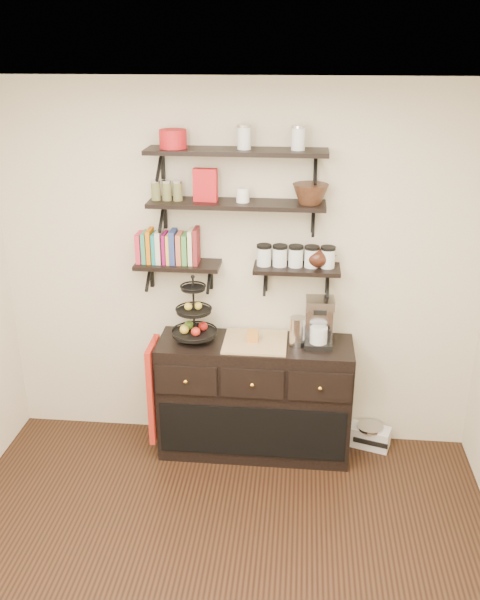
% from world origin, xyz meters
% --- Properties ---
extents(ceiling, '(3.50, 3.50, 0.02)m').
position_xyz_m(ceiling, '(0.00, 0.00, 2.70)').
color(ceiling, white).
rests_on(ceiling, back_wall).
extents(back_wall, '(3.50, 0.02, 2.70)m').
position_xyz_m(back_wall, '(0.00, 1.75, 1.35)').
color(back_wall, beige).
rests_on(back_wall, ground).
extents(shelf_top, '(1.20, 0.27, 0.23)m').
position_xyz_m(shelf_top, '(0.00, 1.62, 2.23)').
color(shelf_top, black).
rests_on(shelf_top, back_wall).
extents(shelf_mid, '(1.20, 0.27, 0.23)m').
position_xyz_m(shelf_mid, '(0.00, 1.62, 1.88)').
color(shelf_mid, black).
rests_on(shelf_mid, back_wall).
extents(shelf_low_left, '(0.60, 0.25, 0.23)m').
position_xyz_m(shelf_low_left, '(-0.42, 1.63, 1.43)').
color(shelf_low_left, black).
rests_on(shelf_low_left, back_wall).
extents(shelf_low_right, '(0.60, 0.25, 0.23)m').
position_xyz_m(shelf_low_right, '(0.42, 1.63, 1.43)').
color(shelf_low_right, black).
rests_on(shelf_low_right, back_wall).
extents(cookbooks, '(0.43, 0.15, 0.26)m').
position_xyz_m(cookbooks, '(-0.47, 1.63, 1.57)').
color(cookbooks, '#D02743').
rests_on(cookbooks, shelf_low_left).
extents(glass_canisters, '(0.54, 0.10, 0.13)m').
position_xyz_m(glass_canisters, '(0.41, 1.63, 1.51)').
color(glass_canisters, silver).
rests_on(glass_canisters, shelf_low_right).
extents(sideboard, '(1.40, 0.50, 0.92)m').
position_xyz_m(sideboard, '(0.14, 1.51, 0.45)').
color(sideboard, black).
rests_on(sideboard, floor).
extents(fruit_stand, '(0.32, 0.32, 0.48)m').
position_xyz_m(fruit_stand, '(-0.29, 1.52, 1.07)').
color(fruit_stand, black).
rests_on(fruit_stand, sideboard).
extents(candle, '(0.08, 0.08, 0.08)m').
position_xyz_m(candle, '(0.12, 1.51, 0.96)').
color(candle, '#BD772B').
rests_on(candle, sideboard).
extents(coffee_maker, '(0.20, 0.19, 0.36)m').
position_xyz_m(coffee_maker, '(0.59, 1.54, 1.07)').
color(coffee_maker, black).
rests_on(coffee_maker, sideboard).
extents(thermal_carafe, '(0.11, 0.11, 0.22)m').
position_xyz_m(thermal_carafe, '(0.44, 1.49, 1.01)').
color(thermal_carafe, silver).
rests_on(thermal_carafe, sideboard).
extents(apron, '(0.04, 0.32, 0.75)m').
position_xyz_m(apron, '(-0.59, 1.41, 0.53)').
color(apron, maroon).
rests_on(apron, sideboard).
extents(radio, '(0.33, 0.25, 0.18)m').
position_xyz_m(radio, '(1.02, 1.64, 0.09)').
color(radio, silver).
rests_on(radio, floor).
extents(recipe_box, '(0.16, 0.07, 0.22)m').
position_xyz_m(recipe_box, '(-0.21, 1.61, 2.01)').
color(recipe_box, '#B5141B').
rests_on(recipe_box, shelf_mid).
extents(walnut_bowl, '(0.24, 0.24, 0.13)m').
position_xyz_m(walnut_bowl, '(0.49, 1.61, 1.96)').
color(walnut_bowl, black).
rests_on(walnut_bowl, shelf_mid).
extents(ramekins, '(0.09, 0.09, 0.10)m').
position_xyz_m(ramekins, '(0.04, 1.61, 1.95)').
color(ramekins, white).
rests_on(ramekins, shelf_mid).
extents(teapot, '(0.22, 0.18, 0.15)m').
position_xyz_m(teapot, '(0.56, 1.63, 1.53)').
color(teapot, '#351810').
rests_on(teapot, shelf_low_right).
extents(red_pot, '(0.18, 0.18, 0.12)m').
position_xyz_m(red_pot, '(-0.42, 1.61, 2.31)').
color(red_pot, '#B5141B').
rests_on(red_pot, shelf_top).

